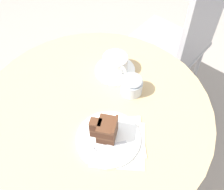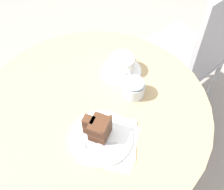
{
  "view_description": "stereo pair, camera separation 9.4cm",
  "coord_description": "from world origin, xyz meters",
  "px_view_note": "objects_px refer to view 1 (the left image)",
  "views": [
    {
      "loc": [
        0.5,
        -0.24,
        1.49
      ],
      "look_at": [
        0.0,
        0.07,
        0.75
      ],
      "focal_mm": 45.0,
      "sensor_mm": 36.0,
      "label": 1
    },
    {
      "loc": [
        0.54,
        -0.15,
        1.49
      ],
      "look_at": [
        0.0,
        0.07,
        0.75
      ],
      "focal_mm": 45.0,
      "sensor_mm": 36.0,
      "label": 2
    }
  ],
  "objects_px": {
    "cake_slice": "(105,130)",
    "fork": "(100,148)",
    "saucer": "(115,70)",
    "cafe_chair": "(180,41)",
    "sugar_pot": "(132,85)",
    "cake_plate": "(108,139)",
    "teaspoon": "(116,59)",
    "coffee_cup": "(115,63)",
    "napkin": "(119,141)"
  },
  "relations": [
    {
      "from": "saucer",
      "to": "teaspoon",
      "type": "height_order",
      "value": "teaspoon"
    },
    {
      "from": "coffee_cup",
      "to": "cake_plate",
      "type": "relative_size",
      "value": 0.62
    },
    {
      "from": "saucer",
      "to": "fork",
      "type": "xyz_separation_m",
      "value": [
        0.26,
        -0.21,
        0.01
      ]
    },
    {
      "from": "cafe_chair",
      "to": "fork",
      "type": "bearing_deg",
      "value": 11.62
    },
    {
      "from": "cake_slice",
      "to": "cafe_chair",
      "type": "height_order",
      "value": "cafe_chair"
    },
    {
      "from": "napkin",
      "to": "sugar_pot",
      "type": "distance_m",
      "value": 0.21
    },
    {
      "from": "saucer",
      "to": "napkin",
      "type": "distance_m",
      "value": 0.3
    },
    {
      "from": "fork",
      "to": "cafe_chair",
      "type": "distance_m",
      "value": 0.8
    },
    {
      "from": "cake_slice",
      "to": "sugar_pot",
      "type": "distance_m",
      "value": 0.21
    },
    {
      "from": "coffee_cup",
      "to": "sugar_pot",
      "type": "height_order",
      "value": "sugar_pot"
    },
    {
      "from": "teaspoon",
      "to": "coffee_cup",
      "type": "bearing_deg",
      "value": -114.68
    },
    {
      "from": "fork",
      "to": "sugar_pot",
      "type": "relative_size",
      "value": 1.69
    },
    {
      "from": "teaspoon",
      "to": "fork",
      "type": "relative_size",
      "value": 0.82
    },
    {
      "from": "cafe_chair",
      "to": "sugar_pot",
      "type": "height_order",
      "value": "cafe_chair"
    },
    {
      "from": "cake_slice",
      "to": "fork",
      "type": "relative_size",
      "value": 0.7
    },
    {
      "from": "coffee_cup",
      "to": "napkin",
      "type": "height_order",
      "value": "coffee_cup"
    },
    {
      "from": "cake_plate",
      "to": "teaspoon",
      "type": "bearing_deg",
      "value": 143.49
    },
    {
      "from": "fork",
      "to": "cafe_chair",
      "type": "relative_size",
      "value": 0.14
    },
    {
      "from": "cake_slice",
      "to": "coffee_cup",
      "type": "bearing_deg",
      "value": 141.83
    },
    {
      "from": "cake_slice",
      "to": "cafe_chair",
      "type": "relative_size",
      "value": 0.1
    },
    {
      "from": "coffee_cup",
      "to": "cafe_chair",
      "type": "bearing_deg",
      "value": 105.16
    },
    {
      "from": "saucer",
      "to": "sugar_pot",
      "type": "xyz_separation_m",
      "value": [
        0.11,
        -0.0,
        0.03
      ]
    },
    {
      "from": "coffee_cup",
      "to": "sugar_pot",
      "type": "relative_size",
      "value": 1.64
    },
    {
      "from": "cafe_chair",
      "to": "saucer",
      "type": "bearing_deg",
      "value": -2.49
    },
    {
      "from": "saucer",
      "to": "sugar_pot",
      "type": "distance_m",
      "value": 0.12
    },
    {
      "from": "cafe_chair",
      "to": "cake_slice",
      "type": "bearing_deg",
      "value": 11.04
    },
    {
      "from": "saucer",
      "to": "coffee_cup",
      "type": "relative_size",
      "value": 1.21
    },
    {
      "from": "coffee_cup",
      "to": "fork",
      "type": "xyz_separation_m",
      "value": [
        0.26,
        -0.22,
        -0.03
      ]
    },
    {
      "from": "cake_slice",
      "to": "cafe_chair",
      "type": "distance_m",
      "value": 0.76
    },
    {
      "from": "cake_plate",
      "to": "cake_slice",
      "type": "bearing_deg",
      "value": -166.49
    },
    {
      "from": "fork",
      "to": "saucer",
      "type": "bearing_deg",
      "value": -112.35
    },
    {
      "from": "teaspoon",
      "to": "cake_plate",
      "type": "distance_m",
      "value": 0.35
    },
    {
      "from": "cake_plate",
      "to": "fork",
      "type": "distance_m",
      "value": 0.04
    },
    {
      "from": "coffee_cup",
      "to": "fork",
      "type": "height_order",
      "value": "coffee_cup"
    },
    {
      "from": "coffee_cup",
      "to": "sugar_pot",
      "type": "xyz_separation_m",
      "value": [
        0.12,
        -0.01,
        -0.0
      ]
    },
    {
      "from": "cake_slice",
      "to": "napkin",
      "type": "height_order",
      "value": "cake_slice"
    },
    {
      "from": "fork",
      "to": "cafe_chair",
      "type": "bearing_deg",
      "value": -133.09
    },
    {
      "from": "cake_plate",
      "to": "cake_slice",
      "type": "xyz_separation_m",
      "value": [
        -0.01,
        -0.0,
        0.04
      ]
    },
    {
      "from": "coffee_cup",
      "to": "cafe_chair",
      "type": "relative_size",
      "value": 0.13
    },
    {
      "from": "fork",
      "to": "teaspoon",
      "type": "bearing_deg",
      "value": -111.99
    },
    {
      "from": "teaspoon",
      "to": "cafe_chair",
      "type": "xyz_separation_m",
      "value": [
        -0.08,
        0.43,
        -0.17
      ]
    },
    {
      "from": "saucer",
      "to": "coffee_cup",
      "type": "height_order",
      "value": "coffee_cup"
    },
    {
      "from": "sugar_pot",
      "to": "saucer",
      "type": "bearing_deg",
      "value": 178.28
    },
    {
      "from": "cake_plate",
      "to": "napkin",
      "type": "relative_size",
      "value": 0.86
    },
    {
      "from": "teaspoon",
      "to": "napkin",
      "type": "bearing_deg",
      "value": -108.81
    },
    {
      "from": "coffee_cup",
      "to": "fork",
      "type": "distance_m",
      "value": 0.34
    },
    {
      "from": "cake_plate",
      "to": "cafe_chair",
      "type": "height_order",
      "value": "cafe_chair"
    },
    {
      "from": "saucer",
      "to": "cafe_chair",
      "type": "height_order",
      "value": "cafe_chair"
    },
    {
      "from": "teaspoon",
      "to": "napkin",
      "type": "relative_size",
      "value": 0.45
    },
    {
      "from": "coffee_cup",
      "to": "teaspoon",
      "type": "relative_size",
      "value": 1.18
    }
  ]
}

